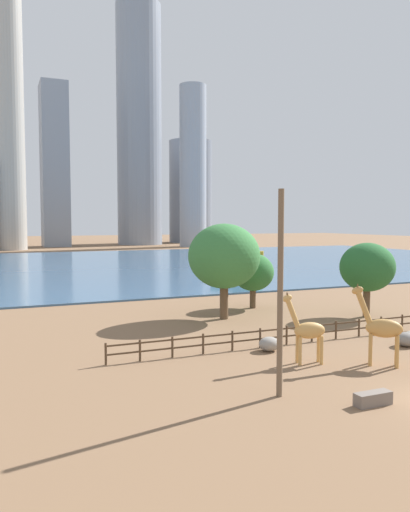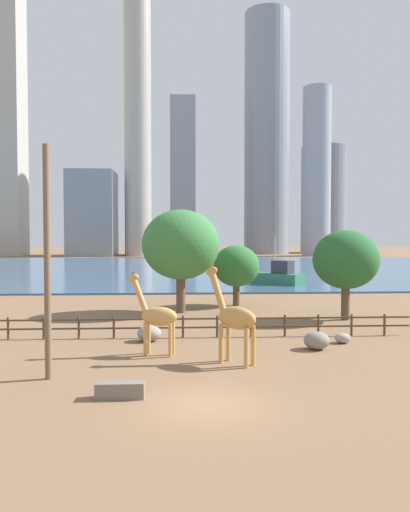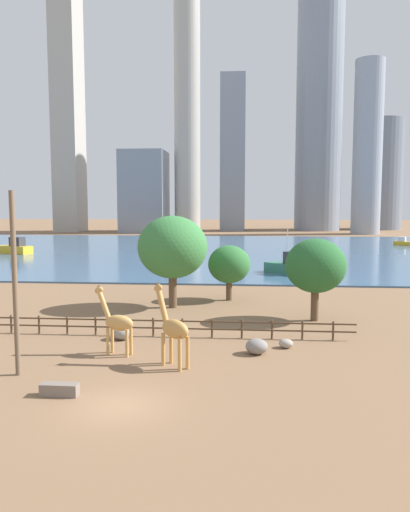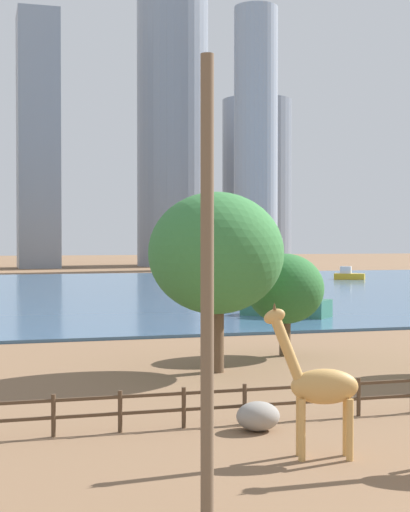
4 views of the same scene
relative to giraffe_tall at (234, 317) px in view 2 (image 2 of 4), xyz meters
The scene contains 22 objects.
ground_plane 74.34m from the giraffe_tall, 91.24° to the left, with size 400.00×400.00×0.00m, color brown.
harbor_water 71.34m from the giraffe_tall, 91.29° to the left, with size 180.00×86.00×0.20m, color #3D6084.
giraffe_tall is the anchor object (origin of this frame).
giraffe_companion 4.21m from the giraffe_tall, 152.53° to the left, with size 2.70×1.21×4.27m.
utility_pole 8.79m from the giraffe_tall, 165.42° to the right, with size 0.28×0.28×9.84m, color brown.
boulder_near_fence 8.06m from the giraffe_tall, 32.37° to the left, with size 0.90×0.77×0.58m, color gray.
boulder_by_pole 5.73m from the giraffe_tall, 30.18° to the left, with size 1.37×1.26×0.95m, color gray.
boulder_small 7.03m from the giraffe_tall, 129.06° to the left, with size 1.38×1.22×0.92m, color gray.
feeding_trough 7.02m from the giraffe_tall, 135.14° to the right, with size 1.80×0.60×0.60m, color #72665B.
enclosure_fence 6.74m from the giraffe_tall, 107.10° to the left, with size 26.12×0.14×1.30m.
tree_left_large 19.98m from the giraffe_tall, 83.04° to the left, with size 4.00×4.00×5.26m.
tree_center_broad 15.41m from the giraffe_tall, 51.87° to the left, with size 4.71×4.71×6.48m.
tree_right_tall 16.51m from the giraffe_tall, 98.62° to the left, with size 6.12×6.12×8.14m.
boat_sailboat 92.98m from the giraffe_tall, 65.72° to the left, with size 4.46×3.59×1.89m.
boat_tug 38.42m from the giraffe_tall, 75.50° to the left, with size 6.33×6.33×5.92m.
skyline_tower_needle 138.50m from the giraffe_tall, 72.80° to the left, with size 8.74×8.74×52.18m, color #939EAD.
skyline_block_central 150.81m from the giraffe_tall, 90.41° to the left, with size 8.45×10.93×53.04m, color gray.
skyline_tower_glass 153.49m from the giraffe_tall, 111.96° to the left, with size 8.17×11.36×84.92m, color #ADA89E.
skyline_block_left 139.10m from the giraffe_tall, 96.48° to the left, with size 8.26×8.26×79.66m, color #ADA89E.
skyline_block_right 137.54m from the giraffe_tall, 102.35° to the left, with size 14.21×15.14×26.22m, color gray.
skyline_tower_short 171.12m from the giraffe_tall, 72.22° to the left, with size 16.76×16.76×39.69m, color slate.
skyline_block_wide 159.94m from the giraffe_tall, 79.37° to the left, with size 15.82×15.82×83.92m, color gray.
Camera 2 is at (-1.01, -17.50, 6.00)m, focal length 35.00 mm.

